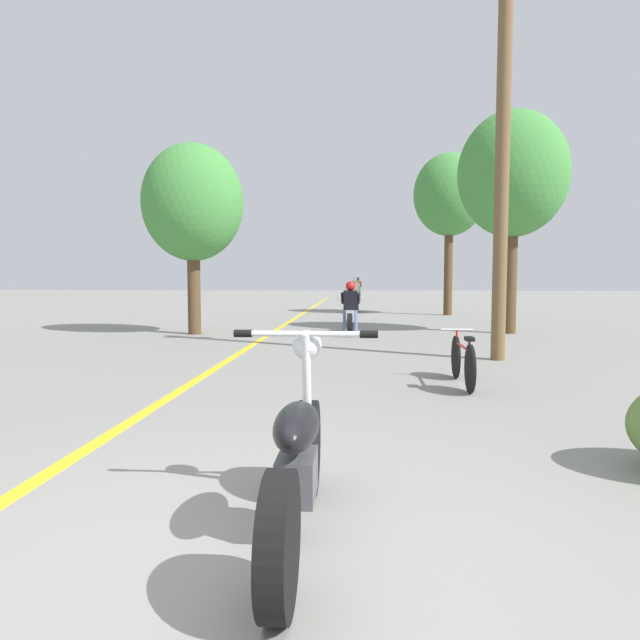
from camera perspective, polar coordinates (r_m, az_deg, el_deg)
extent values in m
plane|color=gray|center=(3.00, -7.79, -24.03)|extent=(120.00, 120.00, 0.00)
cube|color=yellow|center=(15.21, -4.54, -1.09)|extent=(0.14, 48.00, 0.01)
cylinder|color=brown|center=(10.47, 17.79, 15.96)|extent=(0.24, 0.24, 7.16)
cylinder|color=#513A23|center=(15.24, 18.52, 4.61)|extent=(0.32, 0.32, 3.14)
ellipsoid|color=#42893D|center=(15.46, 18.74, 13.67)|extent=(2.73, 2.46, 3.14)
cylinder|color=#513A23|center=(22.09, 12.71, 5.24)|extent=(0.32, 0.32, 3.67)
ellipsoid|color=#42893D|center=(22.30, 12.83, 12.14)|extent=(2.68, 2.41, 3.08)
cylinder|color=#513A23|center=(14.61, -12.49, 3.46)|extent=(0.32, 0.32, 2.48)
ellipsoid|color=#42893D|center=(14.72, -12.62, 11.41)|extent=(2.51, 2.26, 2.89)
cylinder|color=black|center=(3.83, -1.18, -12.63)|extent=(0.12, 0.62, 0.62)
cylinder|color=black|center=(2.57, -4.11, -21.43)|extent=(0.12, 0.62, 0.62)
ellipsoid|color=black|center=(3.09, -2.34, -10.51)|extent=(0.24, 0.68, 0.23)
cube|color=#4C4C51|center=(3.17, -2.33, -15.32)|extent=(0.20, 0.36, 0.24)
cylinder|color=silver|center=(3.65, -1.32, -7.26)|extent=(0.06, 0.23, 0.78)
cylinder|color=silver|center=(3.50, -1.46, -1.39)|extent=(0.78, 0.04, 0.04)
cylinder|color=black|center=(3.56, -7.71, -1.34)|extent=(0.11, 0.05, 0.05)
cylinder|color=black|center=(3.49, 4.91, -1.43)|extent=(0.11, 0.05, 0.05)
sphere|color=silver|center=(3.60, -1.32, -2.52)|extent=(0.19, 0.19, 0.19)
cylinder|color=black|center=(15.17, 3.09, -0.04)|extent=(0.12, 0.56, 0.56)
cylinder|color=black|center=(13.70, 2.99, -0.50)|extent=(0.12, 0.56, 0.56)
cube|color=silver|center=(14.42, 3.04, 0.45)|extent=(0.20, 0.94, 0.28)
cylinder|color=silver|center=(15.03, 3.09, 2.33)|extent=(0.50, 0.03, 0.03)
cylinder|color=slate|center=(14.39, 2.52, -0.20)|extent=(0.11, 0.11, 0.60)
cylinder|color=slate|center=(14.38, 3.55, -0.20)|extent=(0.11, 0.11, 0.60)
cube|color=black|center=(14.38, 3.05, 1.97)|extent=(0.34, 0.27, 0.51)
cylinder|color=black|center=(14.55, 2.27, 2.19)|extent=(0.08, 0.40, 0.32)
cylinder|color=black|center=(14.54, 3.85, 2.18)|extent=(0.08, 0.40, 0.32)
sphere|color=#B21919|center=(14.41, 3.06, 3.42)|extent=(0.24, 0.24, 0.24)
cylinder|color=black|center=(24.06, 3.45, 1.62)|extent=(0.12, 0.62, 0.62)
cylinder|color=black|center=(22.66, 3.42, 1.45)|extent=(0.12, 0.62, 0.62)
cube|color=black|center=(23.36, 3.44, 1.98)|extent=(0.20, 0.90, 0.28)
cylinder|color=silver|center=(23.94, 3.46, 3.18)|extent=(0.50, 0.03, 0.03)
cylinder|color=#38383D|center=(23.31, 3.12, 1.55)|extent=(0.11, 0.11, 0.63)
cylinder|color=#38383D|center=(23.31, 3.76, 1.55)|extent=(0.11, 0.11, 0.63)
cube|color=silver|center=(23.32, 3.44, 3.05)|extent=(0.34, 0.28, 0.62)
cylinder|color=silver|center=(23.48, 2.96, 3.21)|extent=(0.08, 0.49, 0.37)
cylinder|color=silver|center=(23.48, 3.94, 3.21)|extent=(0.08, 0.49, 0.37)
sphere|color=white|center=(23.36, 3.45, 4.09)|extent=(0.25, 0.25, 0.25)
cylinder|color=black|center=(35.66, 3.79, 2.53)|extent=(0.12, 0.68, 0.68)
cylinder|color=black|center=(34.31, 3.78, 2.46)|extent=(0.12, 0.68, 0.68)
cube|color=#0C4723|center=(34.98, 3.79, 2.79)|extent=(0.20, 0.87, 0.28)
cylinder|color=silver|center=(35.55, 3.79, 3.64)|extent=(0.50, 0.03, 0.03)
cylinder|color=#38383D|center=(34.93, 3.57, 2.48)|extent=(0.11, 0.11, 0.66)
cylinder|color=#38383D|center=(34.93, 4.00, 2.48)|extent=(0.11, 0.11, 0.66)
cube|color=brown|center=(34.95, 3.79, 3.49)|extent=(0.34, 0.28, 0.60)
cylinder|color=brown|center=(35.11, 3.46, 3.59)|extent=(0.08, 0.47, 0.36)
cylinder|color=brown|center=(35.11, 4.12, 3.59)|extent=(0.08, 0.47, 0.36)
sphere|color=black|center=(34.99, 3.79, 4.13)|extent=(0.21, 0.21, 0.21)
cylinder|color=black|center=(8.28, 13.43, -3.62)|extent=(0.04, 0.60, 0.60)
cylinder|color=black|center=(7.26, 14.78, -4.75)|extent=(0.04, 0.60, 0.60)
cylinder|color=#B21E1E|center=(7.74, 14.09, -2.60)|extent=(0.04, 0.84, 0.04)
cylinder|color=#B21E1E|center=(7.31, 14.69, -3.25)|extent=(0.03, 0.03, 0.36)
cube|color=black|center=(7.29, 14.72, -1.83)|extent=(0.10, 0.20, 0.05)
cylinder|color=#B21E1E|center=(8.21, 13.51, -2.31)|extent=(0.03, 0.03, 0.39)
cylinder|color=silver|center=(8.19, 13.53, -0.94)|extent=(0.44, 0.03, 0.03)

